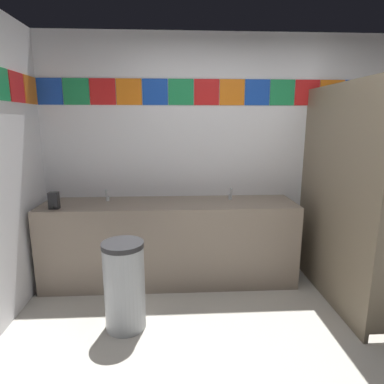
# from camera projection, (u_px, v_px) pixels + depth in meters

# --- Properties ---
(ground_plane) EXTENTS (9.43, 9.43, 0.00)m
(ground_plane) POSITION_uv_depth(u_px,v_px,m) (287.00, 374.00, 2.18)
(ground_plane) COLOR #B2ADA3
(wall_back) EXTENTS (4.29, 0.09, 2.56)m
(wall_back) POSITION_uv_depth(u_px,v_px,m) (242.00, 156.00, 3.58)
(wall_back) COLOR silver
(wall_back) RESTS_ON ground_plane
(vanity_counter) EXTENTS (2.58, 0.59, 0.85)m
(vanity_counter) POSITION_uv_depth(u_px,v_px,m) (170.00, 241.00, 3.39)
(vanity_counter) COLOR gray
(vanity_counter) RESTS_ON ground_plane
(faucet_left) EXTENTS (0.04, 0.10, 0.14)m
(faucet_left) POSITION_uv_depth(u_px,v_px,m) (107.00, 196.00, 3.35)
(faucet_left) COLOR silver
(faucet_left) RESTS_ON vanity_counter
(faucet_right) EXTENTS (0.04, 0.10, 0.14)m
(faucet_right) POSITION_uv_depth(u_px,v_px,m) (231.00, 195.00, 3.41)
(faucet_right) COLOR silver
(faucet_right) RESTS_ON vanity_counter
(soap_dispenser) EXTENTS (0.09, 0.09, 0.16)m
(soap_dispenser) POSITION_uv_depth(u_px,v_px,m) (54.00, 201.00, 3.06)
(soap_dispenser) COLOR black
(soap_dispenser) RESTS_ON vanity_counter
(stall_divider) EXTENTS (0.92, 1.42, 2.00)m
(stall_divider) POSITION_uv_depth(u_px,v_px,m) (367.00, 203.00, 2.71)
(stall_divider) COLOR #726651
(stall_divider) RESTS_ON ground_plane
(toilet) EXTENTS (0.39, 0.49, 0.74)m
(toilet) POSITION_uv_depth(u_px,v_px,m) (371.00, 252.00, 3.44)
(toilet) COLOR white
(toilet) RESTS_ON ground_plane
(trash_bin) EXTENTS (0.34, 0.34, 0.74)m
(trash_bin) POSITION_uv_depth(u_px,v_px,m) (125.00, 285.00, 2.61)
(trash_bin) COLOR #999EA3
(trash_bin) RESTS_ON ground_plane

